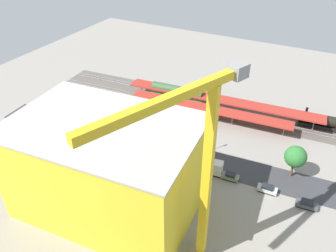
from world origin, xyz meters
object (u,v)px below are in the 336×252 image
Objects in this scene: tower_crane at (199,170)px; locomotive at (326,122)px; parked_car_5 at (138,147)px; parked_car_1 at (267,189)px; parked_car_4 at (166,157)px; parked_car_3 at (197,167)px; street_tree_1 at (87,100)px; freight_coach_far at (177,94)px; box_truck_1 at (202,165)px; parked_car_2 at (230,177)px; traffic_light at (209,138)px; platform_canopy_far at (221,99)px; street_tree_0 at (296,157)px; box_truck_0 at (139,152)px; parked_car_7 at (87,132)px; box_truck_2 at (107,142)px; street_tree_2 at (106,108)px; parked_car_0 at (306,204)px; platform_canopy_near at (209,109)px; parked_car_6 at (110,139)px; construction_building at (107,168)px.

locomotive is at bearing -105.76° from tower_crane.
parked_car_1 is at bearing -179.79° from parked_car_5.
locomotive reaches higher than parked_car_4.
parked_car_3 is 0.59× the size of street_tree_1.
freight_coach_far is 1.67× the size of box_truck_1.
parked_car_2 is 12.00m from traffic_light.
parked_car_2 is 16.59m from parked_car_4.
platform_canopy_far is at bearing -80.87° from parked_car_3.
street_tree_0 is (-19.40, -8.17, 3.95)m from box_truck_1.
platform_canopy_far is 30.25m from locomotive.
parked_car_2 is 47.58m from street_tree_1.
locomotive is 1.78× the size of street_tree_0.
traffic_light is (8.61, -7.58, 3.52)m from parked_car_2.
parked_car_5 is 0.46× the size of box_truck_0.
locomotive is 3.35× the size of parked_car_4.
box_truck_2 is (-8.39, 2.09, 0.88)m from parked_car_7.
street_tree_0 reaches higher than street_tree_2.
parked_car_3 is at bearing -1.00° from parked_car_0.
platform_canopy_near is 23.47m from box_truck_1.
traffic_light is at bearing 0.66° from street_tree_0.
parked_car_2 is (-14.34, 21.88, -2.96)m from platform_canopy_near.
parked_car_6 is 0.77× the size of street_tree_2.
freight_coach_far is 33.20m from parked_car_3.
parked_car_5 is at bearing -0.74° from parked_car_3.
locomotive is at bearing -117.22° from parked_car_2.
parked_car_5 is at bearing -1.84° from parked_car_4.
parked_car_0 is 27.28m from traffic_light.
parked_car_5 is at bearing 38.37° from locomotive.
construction_building is (-4.85, 18.65, 9.12)m from parked_car_5.
box_truck_2 is 17.79m from street_tree_1.
platform_canopy_near reaches higher than parked_car_1.
box_truck_0 is (2.83, -15.64, -8.07)m from construction_building.
platform_canopy_far reaches higher than parked_car_5.
parked_car_1 is 25.21m from parked_car_4.
locomotive is at bearing -104.14° from parked_car_1.
parked_car_7 is (24.61, 0.53, 0.01)m from parked_car_4.
box_truck_1 reaches higher than parked_car_7.
box_truck_0 is at bearing 7.98° from parked_car_2.
locomotive is at bearing -137.79° from box_truck_0.
street_tree_1 is at bearing -23.53° from box_truck_0.
tower_crane reaches higher than box_truck_0.
parked_car_4 is 30.49m from street_tree_0.
parked_car_1 is at bearing -174.35° from box_truck_0.
parked_car_4 is (-10.44, 27.33, -2.30)m from freight_coach_far.
box_truck_1 is 21.42m from street_tree_0.
parked_car_7 is at bearing 40.44° from platform_canopy_near.
traffic_light is (-24.87, -8.37, 3.54)m from parked_car_6.
parked_car_5 is (33.56, 0.12, -0.01)m from parked_car_1.
construction_building is at bearing 54.44° from locomotive.
tower_crane is 31.37m from box_truck_1.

